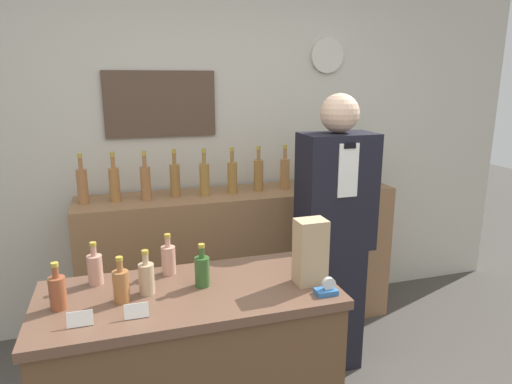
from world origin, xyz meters
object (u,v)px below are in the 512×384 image
object	(u,v)px
shopkeeper	(334,237)
tape_dispenser	(327,289)
potted_plant	(360,156)
paper_bag	(310,252)

from	to	relation	value
shopkeeper	tape_dispenser	distance (m)	0.88
shopkeeper	potted_plant	world-z (taller)	shopkeeper
paper_bag	tape_dispenser	xyz separation A→B (m)	(0.02, -0.12, -0.12)
shopkeeper	paper_bag	xyz separation A→B (m)	(-0.45, -0.64, 0.20)
shopkeeper	potted_plant	xyz separation A→B (m)	(0.52, 0.65, 0.37)
shopkeeper	paper_bag	bearing A→B (deg)	-124.68
paper_bag	tape_dispenser	bearing A→B (deg)	-78.85
potted_plant	paper_bag	size ratio (longest dim) A/B	1.27
paper_bag	tape_dispenser	world-z (taller)	paper_bag
tape_dispenser	paper_bag	bearing A→B (deg)	101.15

